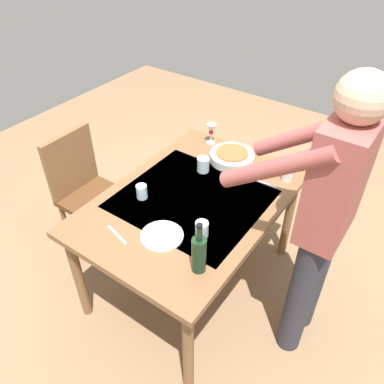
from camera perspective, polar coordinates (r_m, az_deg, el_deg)
name	(u,v)px	position (r m, az deg, el deg)	size (l,w,h in m)	color
ground_plane	(192,279)	(2.83, 0.00, -12.75)	(6.00, 6.00, 0.00)	#846647
dining_table	(192,208)	(2.34, 0.00, -2.45)	(1.37, 0.96, 0.75)	brown
chair_near	(84,186)	(2.85, -15.66, 0.85)	(0.40, 0.40, 0.91)	#523019
person_server	(323,215)	(1.96, 18.88, -3.31)	(0.42, 0.61, 1.69)	#2D2D38
wine_bottle	(199,253)	(1.83, 1.04, -9.07)	(0.07, 0.07, 0.30)	black
wine_glass_left	(211,130)	(2.76, 2.87, 9.16)	(0.07, 0.07, 0.15)	white
water_cup_near_left	(202,229)	(2.03, 1.47, -5.52)	(0.07, 0.07, 0.09)	silver
water_cup_near_right	(203,165)	(2.49, 1.67, 4.08)	(0.08, 0.08, 0.10)	silver
water_cup_far_left	(142,192)	(2.29, -7.45, 0.05)	(0.07, 0.07, 0.09)	silver
water_cup_far_right	(288,172)	(2.48, 13.98, 2.83)	(0.07, 0.07, 0.11)	silver
serving_bowl_pasta	(232,156)	(2.61, 5.93, 5.29)	(0.30, 0.30, 0.07)	silver
dinner_plate_near	(162,236)	(2.06, -4.48, -6.49)	(0.23, 0.23, 0.01)	silver
table_knife	(261,182)	(2.45, 10.21, 1.45)	(0.01, 0.20, 0.01)	silver
table_fork	(117,235)	(2.10, -11.06, -6.22)	(0.01, 0.18, 0.01)	silver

